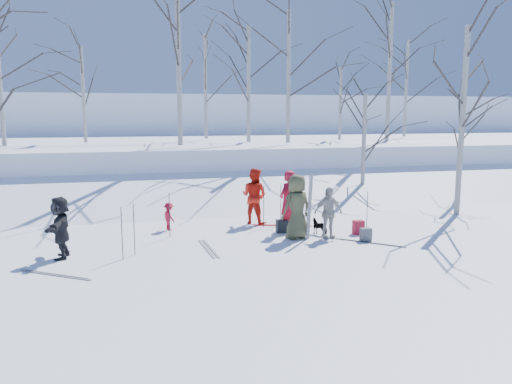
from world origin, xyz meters
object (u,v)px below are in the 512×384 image
object	(u,v)px
skier_redor_behind	(254,196)
backpack_grey	(366,235)
backpack_dark	(282,226)
skier_grey_west	(61,227)
skier_cream_east	(328,213)
dog	(320,227)
skier_olive_center	(297,207)
backpack_red	(358,227)
skier_red_seated	(169,216)
skier_red_north	(288,201)

from	to	relation	value
skier_redor_behind	backpack_grey	size ratio (longest dim) A/B	4.85
backpack_dark	skier_grey_west	bearing A→B (deg)	-168.45
skier_redor_behind	skier_cream_east	bearing A→B (deg)	166.12
dog	backpack_dark	xyz separation A→B (m)	(-1.04, 0.50, -0.04)
skier_olive_center	backpack_grey	bearing A→B (deg)	139.08
skier_olive_center	dog	bearing A→B (deg)	-178.44
skier_cream_east	backpack_red	bearing A→B (deg)	6.48
backpack_grey	backpack_dark	bearing A→B (deg)	142.07
skier_red_seated	skier_redor_behind	bearing A→B (deg)	-107.34
skier_red_north	skier_red_seated	bearing A→B (deg)	-58.26
skier_olive_center	skier_grey_west	xyz separation A→B (m)	(-6.40, -0.47, -0.15)
skier_red_seated	backpack_dark	bearing A→B (deg)	-132.51
dog	skier_red_seated	bearing A→B (deg)	-57.52
skier_cream_east	backpack_red	size ratio (longest dim) A/B	3.61
skier_cream_east	dog	world-z (taller)	skier_cream_east
skier_red_seated	dog	size ratio (longest dim) A/B	1.52
backpack_grey	backpack_red	bearing A→B (deg)	78.70
skier_olive_center	backpack_grey	xyz separation A→B (m)	(1.83, -0.78, -0.75)
skier_redor_behind	backpack_red	world-z (taller)	skier_redor_behind
dog	backpack_red	size ratio (longest dim) A/B	1.37
skier_red_north	skier_red_seated	distance (m)	3.74
skier_redor_behind	dog	xyz separation A→B (m)	(1.57, -1.97, -0.68)
skier_red_north	backpack_grey	xyz separation A→B (m)	(1.82, -1.69, -0.76)
skier_olive_center	skier_cream_east	distance (m)	0.94
backpack_red	backpack_grey	bearing A→B (deg)	-101.30
skier_red_seated	dog	world-z (taller)	skier_red_seated
backpack_grey	skier_cream_east	bearing A→B (deg)	147.18
skier_redor_behind	backpack_dark	bearing A→B (deg)	152.17
dog	backpack_grey	distance (m)	1.46
skier_redor_behind	skier_cream_east	xyz separation A→B (m)	(1.62, -2.45, -0.16)
skier_red_seated	backpack_dark	size ratio (longest dim) A/B	2.18
skier_red_north	dog	bearing A→B (deg)	102.74
backpack_grey	backpack_dark	world-z (taller)	backpack_dark
skier_cream_east	skier_grey_west	size ratio (longest dim) A/B	0.96
skier_red_north	skier_redor_behind	world-z (taller)	skier_red_north
skier_olive_center	backpack_dark	world-z (taller)	skier_olive_center
skier_redor_behind	skier_red_seated	size ratio (longest dim) A/B	2.12
backpack_dark	backpack_red	bearing A→B (deg)	-18.78
skier_red_seated	dog	bearing A→B (deg)	-134.03
skier_olive_center	dog	world-z (taller)	skier_olive_center
backpack_grey	dog	bearing A→B (deg)	132.37
dog	backpack_red	xyz separation A→B (m)	(1.15, -0.24, -0.03)
skier_red_seated	backpack_red	bearing A→B (deg)	-132.20
skier_red_north	backpack_grey	world-z (taller)	skier_red_north
skier_red_seated	backpack_grey	xyz separation A→B (m)	(5.37, -2.77, -0.25)
backpack_grey	skier_olive_center	bearing A→B (deg)	156.94
skier_red_north	skier_grey_west	world-z (taller)	skier_red_north
skier_olive_center	skier_red_seated	distance (m)	4.09
skier_redor_behind	skier_grey_west	size ratio (longest dim) A/B	1.17
dog	skier_redor_behind	bearing A→B (deg)	-87.90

